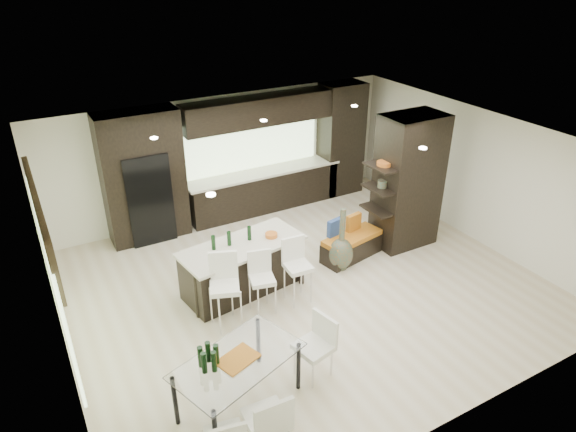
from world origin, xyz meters
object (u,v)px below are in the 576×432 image
kitchen_island (243,267)px  chair_near (267,423)px  dining_table (239,383)px  chair_end (313,351)px  stool_left (225,299)px  stool_right (298,277)px  bench (352,246)px  stool_mid (262,290)px  floor_vase (342,239)px

kitchen_island → chair_near: (-1.16, -3.18, -0.00)m
dining_table → chair_end: 1.14m
stool_left → stool_right: size_ratio=1.09×
chair_end → bench: bearing=-57.3°
kitchen_island → stool_mid: 0.76m
kitchen_island → stool_left: size_ratio=2.12×
kitchen_island → stool_right: bearing=-57.8°
stool_mid → floor_vase: floor_vase is taller
stool_mid → dining_table: 2.01m
stool_right → dining_table: (-1.83, -1.63, -0.08)m
stool_left → dining_table: size_ratio=0.62×
bench → chair_near: bearing=-148.9°
stool_left → floor_vase: (2.55, 0.50, 0.12)m
stool_left → bench: 3.06m
stool_left → stool_mid: (0.67, 0.03, -0.07)m
chair_end → dining_table: bearing=77.6°
stool_right → chair_end: bearing=-109.3°
stool_right → stool_mid: bearing=-177.4°
floor_vase → stool_left: bearing=-168.9°
dining_table → stool_left: bearing=53.7°
bench → floor_vase: bearing=-162.2°
stool_mid → chair_end: bearing=-77.4°
kitchen_island → dining_table: bearing=-124.3°
chair_near → stool_left: bearing=81.1°
chair_near → chair_end: chair_near is taller
stool_mid → floor_vase: (1.89, 0.47, 0.19)m
bench → chair_end: (-2.32, -2.34, 0.19)m
stool_mid → bench: size_ratio=0.70×
stool_left → stool_mid: bearing=23.8°
stool_left → dining_table: (-0.49, -1.61, -0.12)m
stool_mid → kitchen_island: bearing=103.4°
dining_table → chair_near: bearing=-109.2°
stool_mid → dining_table: bearing=-111.9°
chair_near → kitchen_island: bearing=72.7°
kitchen_island → stool_left: bearing=-138.5°
stool_left → stool_mid: 0.67m
floor_vase → chair_end: size_ratio=1.45×
kitchen_island → stool_mid: kitchen_island is taller
stool_left → bench: stool_left is taller
kitchen_island → stool_left: stool_left is taller
floor_vase → chair_near: size_ratio=1.40×
kitchen_island → bench: size_ratio=1.70×
stool_left → floor_vase: floor_vase is taller
bench → chair_end: 3.30m
stool_right → chair_end: 1.77m
stool_right → chair_end: (-0.69, -1.63, -0.04)m
bench → dining_table: size_ratio=0.78×
dining_table → stool_mid: bearing=35.5°
kitchen_island → bench: bearing=-10.1°
dining_table → kitchen_island: bearing=45.0°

